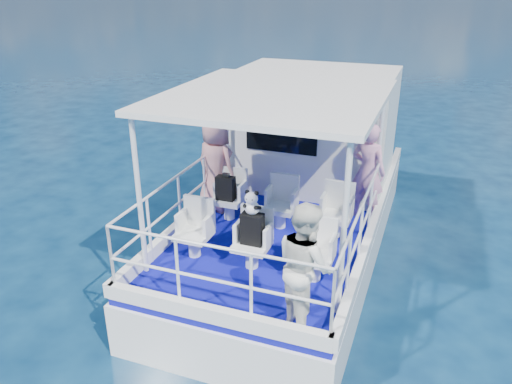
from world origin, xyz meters
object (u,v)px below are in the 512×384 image
at_px(passenger_stbd_aft, 305,266).
at_px(passenger_port_fwd, 216,165).
at_px(panda, 252,202).
at_px(backpack_center, 252,229).

bearing_deg(passenger_stbd_aft, passenger_port_fwd, 0.09).
bearing_deg(panda, passenger_port_fwd, 128.55).
xyz_separation_m(passenger_stbd_aft, panda, (-1.00, 0.93, 0.23)).
distance_m(backpack_center, panda, 0.40).
relative_size(passenger_port_fwd, panda, 4.83).
xyz_separation_m(passenger_port_fwd, backpack_center, (1.26, -1.58, -0.22)).
distance_m(passenger_port_fwd, passenger_stbd_aft, 3.37).
distance_m(passenger_stbd_aft, panda, 1.38).
bearing_deg(passenger_port_fwd, panda, 147.95).
bearing_deg(backpack_center, passenger_port_fwd, 128.63).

